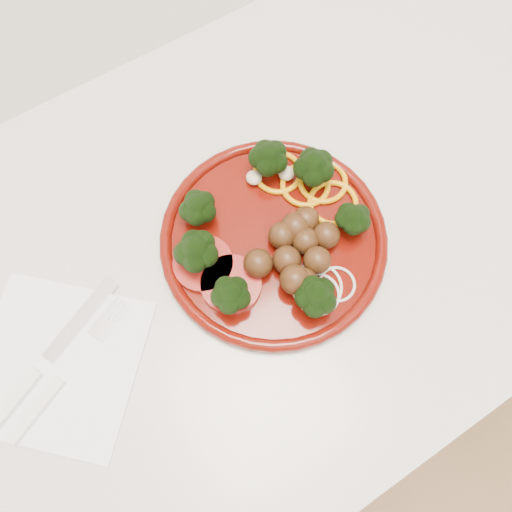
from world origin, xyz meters
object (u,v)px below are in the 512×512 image
napkin (57,363)px  fork (51,392)px  plate (275,237)px  knife (34,375)px

napkin → fork: (-0.02, -0.03, 0.01)m
fork → napkin: bearing=33.3°
plate → fork: 0.29m
plate → knife: bearing=178.4°
plate → napkin: (-0.27, 0.01, -0.02)m
plate → fork: (-0.28, -0.02, -0.01)m
napkin → fork: fork is taller
plate → napkin: 0.27m
knife → fork: bearing=-97.0°
napkin → knife: (-0.02, -0.00, 0.01)m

